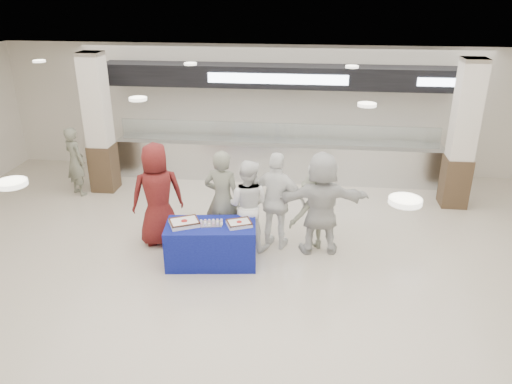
# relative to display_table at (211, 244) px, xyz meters

# --- Properties ---
(ground) EXTENTS (14.00, 14.00, 0.00)m
(ground) POSITION_rel_display_table_xyz_m (0.84, -1.16, -0.38)
(ground) COLOR beige
(ground) RESTS_ON ground
(serving_line) EXTENTS (8.70, 0.85, 2.80)m
(serving_line) POSITION_rel_display_table_xyz_m (0.84, 4.24, 0.78)
(serving_line) COLOR silver
(serving_line) RESTS_ON ground
(column_left) EXTENTS (0.55, 0.55, 3.20)m
(column_left) POSITION_rel_display_table_xyz_m (-3.16, 3.04, 1.15)
(column_left) COLOR #3C2B1B
(column_left) RESTS_ON ground
(column_right) EXTENTS (0.55, 0.55, 3.20)m
(column_right) POSITION_rel_display_table_xyz_m (4.84, 3.04, 1.15)
(column_right) COLOR #3C2B1B
(column_right) RESTS_ON ground
(display_table) EXTENTS (1.63, 0.96, 0.75)m
(display_table) POSITION_rel_display_table_xyz_m (0.00, 0.00, 0.00)
(display_table) COLOR navy
(display_table) RESTS_ON ground
(sheet_cake_left) EXTENTS (0.59, 0.54, 0.10)m
(sheet_cake_left) POSITION_rel_display_table_xyz_m (-0.44, -0.06, 0.42)
(sheet_cake_left) COLOR white
(sheet_cake_left) RESTS_ON display_table
(sheet_cake_right) EXTENTS (0.49, 0.44, 0.09)m
(sheet_cake_right) POSITION_rel_display_table_xyz_m (0.49, 0.03, 0.42)
(sheet_cake_right) COLOR white
(sheet_cake_right) RESTS_ON display_table
(cupcake_tray) EXTENTS (0.40, 0.33, 0.06)m
(cupcake_tray) POSITION_rel_display_table_xyz_m (0.01, 0.02, 0.40)
(cupcake_tray) COLOR #AFAEB3
(cupcake_tray) RESTS_ON display_table
(civilian_maroon) EXTENTS (1.12, 0.94, 1.96)m
(civilian_maroon) POSITION_rel_display_table_xyz_m (-1.11, 0.64, 0.61)
(civilian_maroon) COLOR maroon
(civilian_maroon) RESTS_ON ground
(soldier_a) EXTENTS (0.75, 0.56, 1.88)m
(soldier_a) POSITION_rel_display_table_xyz_m (0.10, 0.65, 0.56)
(soldier_a) COLOR slate
(soldier_a) RESTS_ON ground
(chef_tall) EXTENTS (0.94, 0.80, 1.71)m
(chef_tall) POSITION_rel_display_table_xyz_m (0.56, 0.66, 0.48)
(chef_tall) COLOR white
(chef_tall) RESTS_ON ground
(chef_short) EXTENTS (1.16, 0.70, 1.85)m
(chef_short) POSITION_rel_display_table_xyz_m (1.09, 0.72, 0.55)
(chef_short) COLOR white
(chef_short) RESTS_ON ground
(soldier_b) EXTENTS (1.08, 0.88, 1.45)m
(soldier_b) POSITION_rel_display_table_xyz_m (1.77, 0.76, 0.35)
(soldier_b) COLOR slate
(soldier_b) RESTS_ON ground
(civilian_white) EXTENTS (1.83, 0.78, 1.92)m
(civilian_white) POSITION_rel_display_table_xyz_m (1.88, 0.64, 0.58)
(civilian_white) COLOR silver
(civilian_white) RESTS_ON ground
(soldier_bg) EXTENTS (0.70, 0.64, 1.60)m
(soldier_bg) POSITION_rel_display_table_xyz_m (-3.68, 2.70, 0.43)
(soldier_bg) COLOR slate
(soldier_bg) RESTS_ON ground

